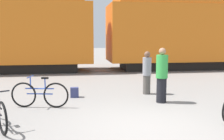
{
  "coord_description": "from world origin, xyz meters",
  "views": [
    {
      "loc": [
        -1.68,
        -5.65,
        2.1
      ],
      "look_at": [
        -0.53,
        1.95,
        1.1
      ],
      "focal_mm": 42.0,
      "sensor_mm": 36.0,
      "label": 1
    }
  ],
  "objects": [
    {
      "name": "rail_far",
      "position": [
        0.0,
        11.07,
        0.01
      ],
      "size": [
        35.41,
        0.07,
        0.01
      ],
      "primitive_type": "cube",
      "color": "#4C4238",
      "rests_on": "ground_plane"
    },
    {
      "name": "rail_near",
      "position": [
        0.0,
        9.64,
        0.01
      ],
      "size": [
        35.41,
        0.07,
        0.01
      ],
      "primitive_type": "cube",
      "color": "#4C4238",
      "rests_on": "ground_plane"
    },
    {
      "name": "person_in_grey",
      "position": [
        0.97,
        3.43,
        0.78
      ],
      "size": [
        0.31,
        0.31,
        1.56
      ],
      "rotation": [
        0.0,
        0.0,
        1.04
      ],
      "color": "#514C47",
      "rests_on": "ground_plane"
    },
    {
      "name": "backpack",
      "position": [
        -1.64,
        3.29,
        0.17
      ],
      "size": [
        0.28,
        0.2,
        0.34
      ],
      "color": "navy",
      "rests_on": "ground_plane"
    },
    {
      "name": "freight_train",
      "position": [
        -0.0,
        10.35,
        2.85
      ],
      "size": [
        23.41,
        3.06,
        5.44
      ],
      "color": "black",
      "rests_on": "ground_plane"
    },
    {
      "name": "person_in_green",
      "position": [
        1.09,
        2.17,
        0.87
      ],
      "size": [
        0.37,
        0.37,
        1.74
      ],
      "rotation": [
        0.0,
        0.0,
        1.26
      ],
      "color": "black",
      "rests_on": "ground_plane"
    },
    {
      "name": "ground_plane",
      "position": [
        0.0,
        0.0,
        0.0
      ],
      "size": [
        80.0,
        80.0,
        0.0
      ],
      "primitive_type": "plane",
      "color": "gray"
    },
    {
      "name": "bicycle_blue",
      "position": [
        -2.66,
        2.12,
        0.4
      ],
      "size": [
        1.69,
        0.48,
        0.94
      ],
      "color": "black",
      "rests_on": "ground_plane"
    }
  ]
}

